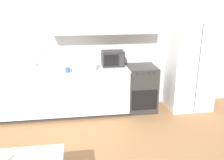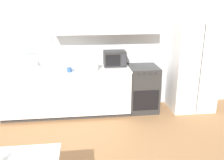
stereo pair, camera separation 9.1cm
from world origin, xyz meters
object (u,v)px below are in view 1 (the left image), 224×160
Objects in this scene: oven_range at (141,88)px; microwave at (113,58)px; refrigerator at (190,66)px; coffee_mug at (68,70)px.

microwave is (-0.55, 0.12, 0.60)m from oven_range.
refrigerator reaches higher than microwave.
oven_range is 1.50m from coffee_mug.
refrigerator reaches higher than oven_range.
oven_range is at bearing 178.31° from refrigerator.
oven_range is at bearing -11.92° from microwave.
oven_range is 0.51× the size of refrigerator.
microwave reaches higher than coffee_mug.
refrigerator is (0.99, -0.03, 0.43)m from oven_range.
refrigerator is 14.56× the size of coffee_mug.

